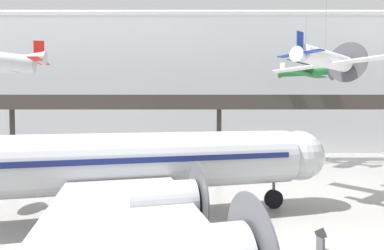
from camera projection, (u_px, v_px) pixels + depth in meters
name	position (u px, v px, depth m)	size (l,w,h in m)	color
hangar_back_wall	(215.00, 87.00, 51.65)	(140.00, 3.00, 22.64)	silver
mezzanine_walkway	(220.00, 107.00, 42.59)	(110.00, 3.20, 9.29)	#38332D
ceiling_truss_beam	(224.00, 13.00, 37.35)	(120.00, 0.60, 0.60)	silver
airliner_silver_main	(104.00, 164.00, 18.23)	(30.61, 35.42, 10.62)	#B7BABF
suspended_plane_green_biplane	(306.00, 71.00, 38.26)	(7.49, 7.50, 8.24)	#1E6B33
suspended_plane_white_twin	(325.00, 59.00, 22.94)	(7.78, 8.34, 9.57)	silver
info_sign_pedestal	(321.00, 243.00, 14.47)	(0.34, 0.73, 1.24)	#4C4C51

